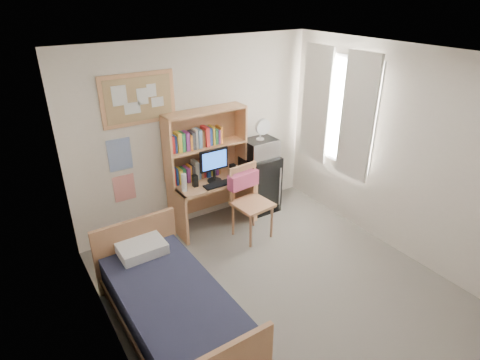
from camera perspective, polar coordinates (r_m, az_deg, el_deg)
floor at (r=4.77m, az=6.65°, el=-16.13°), size 3.60×4.20×0.02m
ceiling at (r=3.60m, az=8.84°, el=16.50°), size 3.60×4.20×0.02m
wall_back at (r=5.64m, az=-6.13°, el=6.38°), size 3.60×0.04×2.60m
wall_left at (r=3.31m, az=-17.62°, el=-9.90°), size 0.04×4.20×2.60m
wall_right at (r=5.27m, az=22.89°, el=3.00°), size 0.04×4.20×2.60m
window_unit at (r=5.85m, az=13.64°, el=9.60°), size 0.10×1.40×1.70m
curtain_left at (r=5.57m, az=16.34°, el=8.48°), size 0.04×0.55×1.70m
curtain_right at (r=6.10m, az=10.76°, el=10.54°), size 0.04×0.55×1.70m
bulletin_board at (r=5.17m, az=-14.25°, el=11.11°), size 0.94×0.03×0.64m
poster_wave at (r=5.29m, az=-16.75°, el=3.46°), size 0.30×0.01×0.42m
poster_japan at (r=5.48m, az=-16.13°, el=-1.08°), size 0.28×0.01×0.36m
desk at (r=5.79m, az=-3.84°, el=-3.15°), size 1.17×0.60×0.73m
desk_chair at (r=5.44m, az=1.79°, el=-3.38°), size 0.57×0.57×1.03m
mini_fridge at (r=6.16m, az=2.64°, el=-0.41°), size 0.52×0.52×0.89m
bed at (r=4.24m, az=-9.45°, el=-18.00°), size 0.97×1.88×0.51m
hutch at (r=5.56m, az=-4.87°, el=5.12°), size 1.18×0.32×0.96m
monitor at (r=5.48m, az=-3.70°, el=1.98°), size 0.42×0.04×0.45m
keyboard at (r=5.47m, az=-2.91°, el=-0.57°), size 0.45×0.15×0.02m
speaker_left at (r=5.42m, az=-6.41°, el=-0.13°), size 0.07×0.07×0.16m
speaker_right at (r=5.68m, az=-1.04°, el=1.40°), size 0.07×0.07×0.18m
water_bottle at (r=5.30m, az=-7.95°, el=-0.36°), size 0.07×0.07×0.24m
hoodie at (r=5.44m, az=0.47°, el=0.02°), size 0.46×0.18×0.21m
microwave at (r=5.91m, az=2.86°, el=4.54°), size 0.47×0.36×0.27m
desk_fan at (r=5.82m, az=2.92°, el=7.11°), size 0.23×0.23×0.29m
pillow at (r=4.59m, az=-13.76°, el=-9.45°), size 0.51×0.36×0.12m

